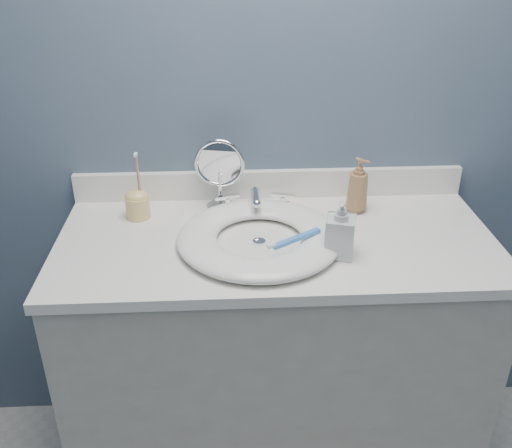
{
  "coord_description": "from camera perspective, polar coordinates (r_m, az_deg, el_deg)",
  "views": [
    {
      "loc": [
        -0.13,
        -0.4,
        1.66
      ],
      "look_at": [
        -0.06,
        0.94,
        0.94
      ],
      "focal_mm": 40.0,
      "sensor_mm": 36.0,
      "label": 1
    }
  ],
  "objects": [
    {
      "name": "makeup_mirror",
      "position": [
        1.71,
        -3.66,
        5.3
      ],
      "size": [
        0.15,
        0.09,
        0.22
      ],
      "rotation": [
        0.0,
        0.0,
        -0.11
      ],
      "color": "silver",
      "rests_on": "countertop"
    },
    {
      "name": "drain",
      "position": [
        1.56,
        0.32,
        -1.8
      ],
      "size": [
        0.04,
        0.04,
        0.01
      ],
      "primitive_type": "cylinder",
      "color": "silver",
      "rests_on": "countertop"
    },
    {
      "name": "toothbrush_holder",
      "position": [
        1.71,
        -11.77,
        2.06
      ],
      "size": [
        0.07,
        0.07,
        0.2
      ],
      "rotation": [
        0.0,
        0.0,
        0.1
      ],
      "color": "#F2CE79",
      "rests_on": "countertop"
    },
    {
      "name": "basin",
      "position": [
        1.55,
        0.32,
        -1.32
      ],
      "size": [
        0.45,
        0.45,
        0.04
      ],
      "primitive_type": null,
      "color": "white",
      "rests_on": "countertop"
    },
    {
      "name": "backsplash",
      "position": [
        1.81,
        1.36,
        4.02
      ],
      "size": [
        1.22,
        0.02,
        0.09
      ],
      "primitive_type": "cube",
      "color": "white",
      "rests_on": "countertop"
    },
    {
      "name": "countertop",
      "position": [
        1.6,
        2.04,
        -1.81
      ],
      "size": [
        1.22,
        0.57,
        0.03
      ],
      "primitive_type": "cube",
      "color": "white",
      "rests_on": "vanity_cabinet"
    },
    {
      "name": "faucet",
      "position": [
        1.72,
        -0.06,
        2.15
      ],
      "size": [
        0.25,
        0.13,
        0.07
      ],
      "color": "silver",
      "rests_on": "countertop"
    },
    {
      "name": "soap_bottle_amber",
      "position": [
        1.73,
        10.16,
        3.84
      ],
      "size": [
        0.09,
        0.09,
        0.17
      ],
      "primitive_type": "imported",
      "rotation": [
        0.0,
        0.0,
        0.77
      ],
      "color": "#9A6D45",
      "rests_on": "countertop"
    },
    {
      "name": "toothbrush_lying",
      "position": [
        1.5,
        3.89,
        -1.53
      ],
      "size": [
        0.15,
        0.11,
        0.02
      ],
      "rotation": [
        0.0,
        0.0,
        0.58
      ],
      "color": "#3B82D1",
      "rests_on": "basin"
    },
    {
      "name": "soap_bottle_clear",
      "position": [
        1.49,
        8.45,
        -0.37
      ],
      "size": [
        0.09,
        0.09,
        0.16
      ],
      "primitive_type": "imported",
      "rotation": [
        0.0,
        0.0,
        -0.26
      ],
      "color": "#BCBFC0",
      "rests_on": "countertop"
    },
    {
      "name": "back_wall",
      "position": [
        1.72,
        1.44,
        12.56
      ],
      "size": [
        2.2,
        0.02,
        2.4
      ],
      "primitive_type": "cube",
      "color": "#465B69",
      "rests_on": "ground"
    },
    {
      "name": "vanity_cabinet",
      "position": [
        1.86,
        1.81,
        -13.63
      ],
      "size": [
        1.2,
        0.55,
        0.85
      ],
      "primitive_type": "cube",
      "color": "#BBB8AB",
      "rests_on": "ground"
    }
  ]
}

